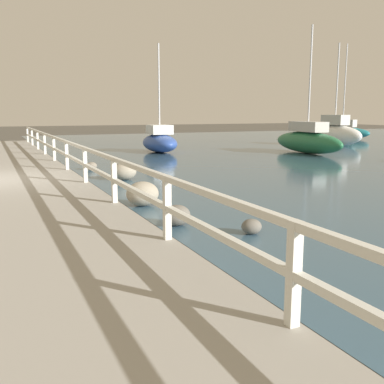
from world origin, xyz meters
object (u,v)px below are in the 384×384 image
sailboat_teal (342,131)px  sailboat_white (334,133)px  sailboat_blue (160,141)px  sailboat_green (307,140)px

sailboat_teal → sailboat_white: bearing=-160.3°
sailboat_teal → sailboat_blue: size_ratio=1.32×
sailboat_teal → sailboat_blue: sailboat_teal is taller
sailboat_white → sailboat_teal: bearing=37.1°
sailboat_green → sailboat_blue: bearing=155.2°
sailboat_teal → sailboat_green: sailboat_teal is taller
sailboat_white → sailboat_green: bearing=-150.8°
sailboat_green → sailboat_blue: 7.76m
sailboat_white → sailboat_green: sailboat_green is taller
sailboat_blue → sailboat_white: bearing=2.9°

